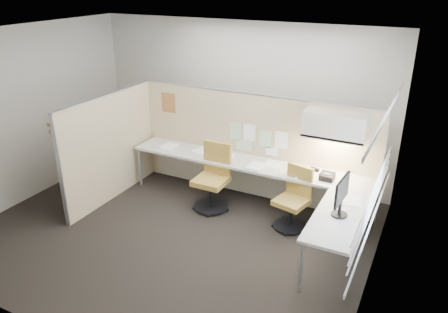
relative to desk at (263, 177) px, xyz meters
The scene contains 28 objects.
floor 1.58m from the desk, 129.58° to the right, with size 5.50×4.50×0.01m, color black.
ceiling 2.64m from the desk, 129.58° to the right, with size 5.50×4.50×0.01m, color white.
wall_back 1.66m from the desk, 129.62° to the left, with size 5.50×0.02×2.80m, color beige.
wall_front 3.59m from the desk, 105.41° to the right, with size 5.50×0.02×2.80m, color beige.
wall_left 3.93m from the desk, 162.99° to the right, with size 0.02×4.50×2.80m, color beige.
wall_right 2.28m from the desk, 31.75° to the right, with size 0.02×4.50×2.80m, color beige.
window_pane 2.32m from the desk, 32.11° to the right, with size 0.01×2.80×1.30m, color #8F99A7.
partition_back 0.67m from the desk, 128.75° to the left, with size 4.10×0.06×1.75m, color #C6AF89.
partition_left 2.52m from the desk, 165.56° to the right, with size 0.06×2.20×1.75m, color #C6AF89.
desk is the anchor object (origin of this frame).
overhead_bin 1.35m from the desk, 15.24° to the left, with size 0.90×0.36×0.38m, color beige.
task_light_strip 1.22m from the desk, 15.24° to the left, with size 0.60×0.06×0.02m, color #FFEABF.
pinned_papers 0.69m from the desk, 124.37° to the left, with size 1.01×0.00×0.47m.
poster 2.19m from the desk, 167.47° to the left, with size 0.28×0.00×0.35m, color orange.
chair_left 0.79m from the desk, 163.92° to the right, with size 0.55×0.55×1.05m.
chair_right 0.64m from the desk, 19.72° to the right, with size 0.52×0.54×0.93m.
monitor 1.67m from the desk, 32.26° to the right, with size 0.20×0.49×0.51m.
phone 0.99m from the desk, ahead, with size 0.22×0.21×0.12m.
stapler 0.80m from the desk, 21.96° to the left, with size 0.14×0.04×0.05m, color black.
tape_dispenser 0.99m from the desk, ahead, with size 0.10×0.06×0.06m, color black.
coat_hook 3.06m from the desk, 148.37° to the right, with size 0.18×0.43×1.30m.
paper_stack_0 1.81m from the desk, behind, with size 0.23×0.30×0.02m, color white.
paper_stack_1 1.23m from the desk, 169.60° to the left, with size 0.23×0.30×0.02m, color white.
paper_stack_2 0.75m from the desk, 169.67° to the left, with size 0.23×0.30×0.04m, color white.
paper_stack_3 0.28m from the desk, 76.08° to the left, with size 0.23×0.30×0.01m, color white.
paper_stack_4 0.64m from the desk, ahead, with size 0.23×0.30×0.03m, color white.
paper_stack_5 1.50m from the desk, 16.45° to the right, with size 0.23×0.30×0.02m, color white.
paper_stack_6 0.20m from the desk, behind, with size 0.23×0.30×0.03m, color white.
Camera 1 is at (3.14, -4.59, 3.52)m, focal length 35.00 mm.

